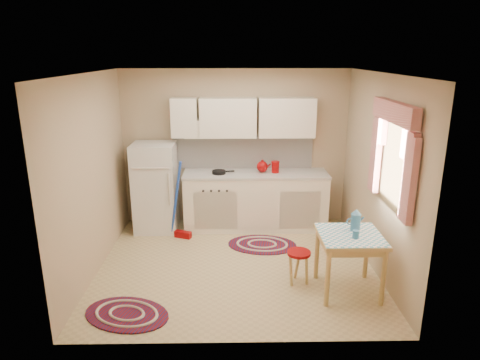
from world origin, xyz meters
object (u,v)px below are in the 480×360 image
(base_cabinets, at_px, (255,201))
(stool, at_px, (298,267))
(table, at_px, (348,263))
(fridge, at_px, (155,187))

(base_cabinets, distance_m, stool, 1.84)
(base_cabinets, bearing_deg, stool, -76.11)
(stool, bearing_deg, table, -19.03)
(base_cabinets, xyz_separation_m, table, (0.99, -1.96, -0.08))
(fridge, bearing_deg, stool, -40.53)
(base_cabinets, height_order, stool, base_cabinets)
(fridge, height_order, base_cabinets, fridge)
(fridge, bearing_deg, table, -36.68)
(fridge, xyz_separation_m, base_cabinets, (1.58, 0.05, -0.26))
(stool, bearing_deg, base_cabinets, 103.89)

